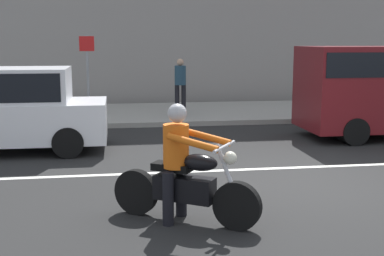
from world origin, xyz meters
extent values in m
plane|color=#242424|center=(0.00, 0.00, 0.00)|extent=(80.00, 80.00, 0.00)
cube|color=#99968E|center=(0.00, 8.00, 0.07)|extent=(40.00, 4.40, 0.14)
cube|color=silver|center=(-0.80, 0.90, 0.00)|extent=(18.00, 0.14, 0.01)
cylinder|color=black|center=(-1.38, -2.04, 0.32)|extent=(0.60, 0.44, 0.63)
cylinder|color=black|center=(-2.61, -1.25, 0.32)|extent=(0.60, 0.44, 0.63)
cylinder|color=silver|center=(-1.48, -1.98, 0.69)|extent=(0.34, 0.25, 0.81)
cube|color=black|center=(-2.00, -1.65, 0.46)|extent=(0.83, 0.67, 0.32)
ellipsoid|color=black|center=(-1.81, -1.77, 0.83)|extent=(0.53, 0.46, 0.22)
cube|color=black|center=(-2.15, -1.55, 0.73)|extent=(0.57, 0.48, 0.10)
cylinder|color=silver|center=(-1.53, -1.95, 1.07)|extent=(0.41, 0.61, 0.04)
sphere|color=silver|center=(-1.46, -1.99, 0.93)|extent=(0.17, 0.17, 0.17)
cylinder|color=silver|center=(-2.16, -1.35, 0.34)|extent=(0.63, 0.44, 0.07)
cylinder|color=black|center=(-2.22, -1.74, 0.35)|extent=(0.21, 0.21, 0.71)
cylinder|color=black|center=(-2.01, -1.40, 0.35)|extent=(0.21, 0.21, 0.71)
cylinder|color=orange|center=(-2.10, -1.58, 1.01)|extent=(0.47, 0.47, 0.57)
cylinder|color=orange|center=(-1.93, -1.95, 1.13)|extent=(0.63, 0.45, 0.21)
cylinder|color=orange|center=(-1.70, -1.58, 1.13)|extent=(0.63, 0.45, 0.21)
sphere|color=tan|center=(-2.08, -1.59, 1.42)|extent=(0.20, 0.20, 0.20)
sphere|color=#B7B7BC|center=(-2.08, -1.59, 1.45)|extent=(0.25, 0.25, 0.25)
cube|color=silver|center=(-5.10, 3.15, 0.66)|extent=(4.06, 1.70, 0.84)
cube|color=silver|center=(-5.10, 3.15, 1.44)|extent=(2.52, 1.56, 0.72)
cube|color=black|center=(-5.10, 3.15, 1.44)|extent=(2.32, 1.59, 0.58)
cylinder|color=black|center=(-3.84, 3.15, 0.32)|extent=(0.64, 1.76, 0.64)
cylinder|color=black|center=(2.52, 3.56, 0.32)|extent=(0.64, 1.96, 0.64)
cylinder|color=gray|center=(-3.68, 7.66, 1.33)|extent=(0.08, 0.08, 2.38)
cube|color=red|center=(-3.68, 7.63, 2.27)|extent=(0.44, 0.03, 0.44)
cylinder|color=black|center=(-1.03, 7.13, 0.59)|extent=(0.14, 0.14, 0.91)
cylinder|color=black|center=(-0.83, 7.13, 0.59)|extent=(0.14, 0.14, 0.91)
cylinder|color=#234256|center=(-0.93, 7.13, 1.33)|extent=(0.34, 0.34, 0.57)
sphere|color=tan|center=(-0.93, 7.13, 1.73)|extent=(0.21, 0.21, 0.21)
camera|label=1|loc=(-2.86, -8.05, 2.38)|focal=47.66mm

